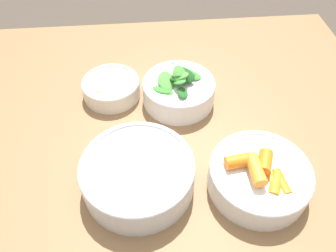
{
  "coord_description": "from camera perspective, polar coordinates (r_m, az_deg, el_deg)",
  "views": [
    {
      "loc": [
        -0.02,
        0.42,
        1.27
      ],
      "look_at": [
        -0.06,
        0.0,
        0.8
      ],
      "focal_mm": 35.0,
      "sensor_mm": 36.0,
      "label": 1
    }
  ],
  "objects": [
    {
      "name": "bowl_cookies",
      "position": [
        0.74,
        -9.87,
        6.67
      ],
      "size": [
        0.13,
        0.13,
        0.04
      ],
      "color": "silver",
      "rests_on": "dining_table"
    },
    {
      "name": "bowl_carrots",
      "position": [
        0.58,
        15.61,
        -8.42
      ],
      "size": [
        0.17,
        0.17,
        0.07
      ],
      "color": "white",
      "rests_on": "dining_table"
    },
    {
      "name": "bowl_greens",
      "position": [
        0.71,
        1.88,
        6.36
      ],
      "size": [
        0.15,
        0.15,
        0.09
      ],
      "color": "white",
      "rests_on": "dining_table"
    },
    {
      "name": "bowl_beans_hotdog",
      "position": [
        0.57,
        -5.44,
        -8.45
      ],
      "size": [
        0.19,
        0.19,
        0.06
      ],
      "color": "silver",
      "rests_on": "dining_table"
    },
    {
      "name": "dining_table",
      "position": [
        0.76,
        -4.7,
        -7.99
      ],
      "size": [
        1.1,
        0.86,
        0.77
      ],
      "color": "olive",
      "rests_on": "ground_plane"
    }
  ]
}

